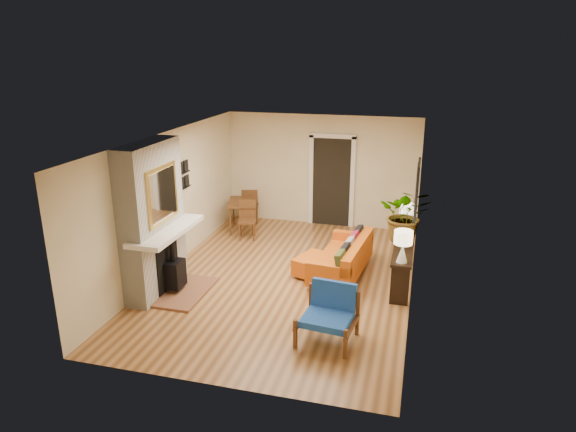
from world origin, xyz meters
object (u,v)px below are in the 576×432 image
(blue_chair, at_px, (330,310))
(houseplant, at_px, (406,215))
(ottoman, at_px, (318,266))
(console_table, at_px, (403,253))
(lamp_far, at_px, (407,214))
(lamp_near, at_px, (403,243))
(dining_table, at_px, (246,207))
(sofa, at_px, (345,258))

(blue_chair, xyz_separation_m, houseplant, (0.91, 2.37, 0.78))
(ottoman, xyz_separation_m, console_table, (1.51, 0.11, 0.37))
(ottoman, bearing_deg, lamp_far, 29.87)
(lamp_near, xyz_separation_m, houseplant, (-0.01, 1.00, 0.16))
(lamp_far, xyz_separation_m, houseplant, (-0.01, -0.52, 0.16))
(dining_table, bearing_deg, lamp_near, -36.81)
(blue_chair, height_order, console_table, blue_chair)
(blue_chair, relative_size, dining_table, 0.53)
(console_table, distance_m, lamp_far, 0.90)
(blue_chair, distance_m, console_table, 2.33)
(console_table, height_order, houseplant, houseplant)
(console_table, bearing_deg, sofa, 173.94)
(console_table, bearing_deg, lamp_far, 90.00)
(dining_table, relative_size, houseplant, 1.62)
(sofa, relative_size, blue_chair, 2.26)
(sofa, xyz_separation_m, lamp_near, (1.05, -0.87, 0.74))
(dining_table, height_order, lamp_far, lamp_far)
(lamp_far, bearing_deg, dining_table, 161.50)
(blue_chair, bearing_deg, dining_table, 123.61)
(lamp_far, bearing_deg, lamp_near, -90.00)
(console_table, height_order, lamp_far, lamp_far)
(blue_chair, xyz_separation_m, dining_table, (-2.73, 4.11, 0.12))
(ottoman, height_order, blue_chair, blue_chair)
(lamp_far, distance_m, houseplant, 0.54)
(sofa, xyz_separation_m, lamp_far, (1.05, 0.64, 0.74))
(dining_table, relative_size, lamp_far, 2.98)
(dining_table, height_order, console_table, dining_table)
(lamp_far, height_order, houseplant, houseplant)
(blue_chair, height_order, houseplant, houseplant)
(ottoman, xyz_separation_m, blue_chair, (0.59, -2.02, 0.23))
(blue_chair, bearing_deg, ottoman, 106.26)
(blue_chair, distance_m, houseplant, 2.66)
(console_table, distance_m, houseplant, 0.69)
(ottoman, xyz_separation_m, dining_table, (-2.14, 2.09, 0.34))
(blue_chair, relative_size, lamp_far, 1.58)
(ottoman, distance_m, console_table, 1.56)
(console_table, relative_size, lamp_near, 3.43)
(lamp_near, distance_m, lamp_far, 1.51)
(dining_table, bearing_deg, houseplant, -25.50)
(console_table, height_order, lamp_near, lamp_near)
(lamp_near, height_order, lamp_far, same)
(dining_table, bearing_deg, blue_chair, -56.39)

